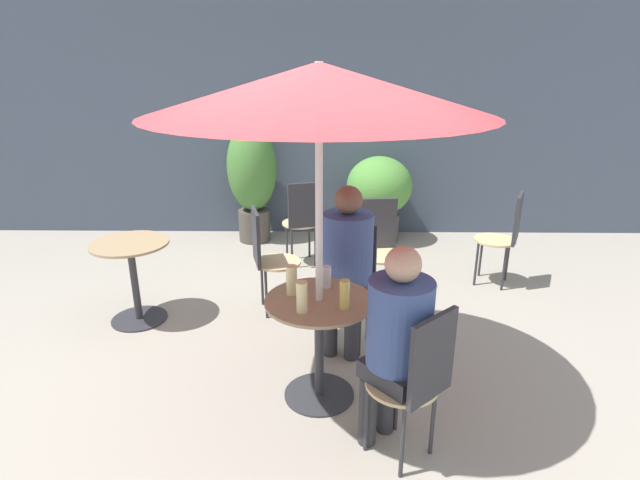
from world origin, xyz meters
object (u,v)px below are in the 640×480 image
at_px(bistro_chair_5, 303,216).
at_px(seated_person_0, 397,335).
at_px(beer_glass_2, 292,280).
at_px(umbrella, 319,90).
at_px(bistro_chair_3, 267,252).
at_px(potted_plant_1, 379,193).
at_px(beer_glass_0, 345,294).
at_px(beer_glass_3, 302,297).
at_px(potted_plant_0, 252,176).
at_px(bistro_chair_1, 352,274).
at_px(bistro_chair_0, 417,375).
at_px(cafe_table_near, 319,330).
at_px(bistro_chair_4, 506,231).
at_px(bistro_chair_2, 380,241).
at_px(cafe_table_far, 133,269).
at_px(beer_glass_1, 327,277).
at_px(seated_person_1, 347,257).

xyz_separation_m(bistro_chair_5, seated_person_0, (0.63, -2.72, 0.17)).
height_order(beer_glass_2, umbrella, umbrella).
xyz_separation_m(bistro_chair_3, potted_plant_1, (1.15, 1.88, 0.05)).
relative_size(beer_glass_0, beer_glass_3, 0.94).
relative_size(seated_person_0, potted_plant_0, 0.86).
distance_m(bistro_chair_1, bistro_chair_5, 1.58).
height_order(bistro_chair_0, potted_plant_0, potted_plant_0).
bearing_deg(cafe_table_near, bistro_chair_4, 45.11).
relative_size(beer_glass_2, beer_glass_3, 1.01).
bearing_deg(beer_glass_2, potted_plant_0, 102.68).
bearing_deg(beer_glass_0, bistro_chair_4, 49.38).
height_order(bistro_chair_0, bistro_chair_2, same).
xyz_separation_m(cafe_table_near, bistro_chair_4, (1.78, 1.79, 0.07)).
bearing_deg(beer_glass_2, potted_plant_1, 74.21).
bearing_deg(seated_person_0, beer_glass_2, -84.23).
distance_m(cafe_table_far, beer_glass_2, 1.72).
xyz_separation_m(bistro_chair_3, potted_plant_0, (-0.38, 1.88, 0.26)).
xyz_separation_m(bistro_chair_2, beer_glass_0, (-0.37, -1.59, 0.24)).
height_order(bistro_chair_2, seated_person_0, seated_person_0).
relative_size(beer_glass_0, beer_glass_1, 1.23).
relative_size(potted_plant_1, umbrella, 0.50).
distance_m(bistro_chair_2, bistro_chair_4, 1.29).
bearing_deg(beer_glass_2, bistro_chair_3, 104.74).
distance_m(bistro_chair_2, bistro_chair_3, 1.04).
height_order(bistro_chair_2, beer_glass_3, bistro_chair_2).
xyz_separation_m(bistro_chair_2, umbrella, (-0.53, -1.48, 1.40)).
distance_m(bistro_chair_2, seated_person_0, 1.96).
bearing_deg(beer_glass_2, cafe_table_near, -22.71).
bearing_deg(bistro_chair_5, bistro_chair_4, 150.53).
xyz_separation_m(cafe_table_near, beer_glass_2, (-0.17, 0.07, 0.31)).
distance_m(beer_glass_1, umbrella, 1.19).
relative_size(bistro_chair_0, seated_person_0, 0.76).
relative_size(seated_person_1, potted_plant_0, 0.89).
bearing_deg(bistro_chair_1, seated_person_1, -90.00).
bearing_deg(cafe_table_near, beer_glass_1, 75.76).
relative_size(bistro_chair_2, seated_person_0, 0.76).
xyz_separation_m(cafe_table_near, bistro_chair_5, (-0.21, 2.25, 0.07)).
distance_m(beer_glass_3, umbrella, 1.17).
xyz_separation_m(bistro_chair_2, potted_plant_1, (0.15, 1.59, 0.05)).
xyz_separation_m(beer_glass_1, beer_glass_3, (-0.15, -0.34, 0.02)).
xyz_separation_m(beer_glass_1, beer_glass_2, (-0.22, -0.11, 0.02)).
xyz_separation_m(cafe_table_far, bistro_chair_2, (2.10, 0.47, 0.09)).
xyz_separation_m(bistro_chair_4, beer_glass_2, (-1.95, -1.71, 0.24)).
bearing_deg(potted_plant_0, beer_glass_1, -72.79).
bearing_deg(potted_plant_0, bistro_chair_4, -26.15).
xyz_separation_m(bistro_chair_1, bistro_chair_3, (-0.71, 0.46, 0.00)).
bearing_deg(bistro_chair_3, umbrella, -173.51).
bearing_deg(potted_plant_0, bistro_chair_1, -65.01).
bearing_deg(beer_glass_2, seated_person_0, -42.20).
height_order(bistro_chair_3, beer_glass_3, bistro_chair_3).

